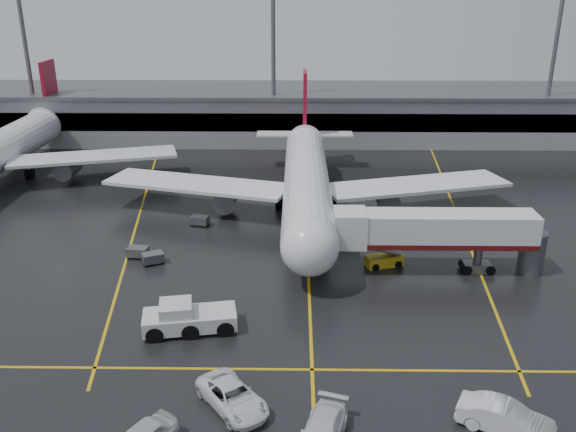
{
  "coord_description": "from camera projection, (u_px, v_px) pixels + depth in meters",
  "views": [
    {
      "loc": [
        -1.19,
        -58.11,
        25.56
      ],
      "look_at": [
        -2.0,
        -2.0,
        4.0
      ],
      "focal_mm": 37.73,
      "sensor_mm": 36.0,
      "label": 1
    }
  ],
  "objects": [
    {
      "name": "baggage_cart_c",
      "position": [
        200.0,
        220.0,
        68.31
      ],
      "size": [
        2.25,
        1.72,
        1.12
      ],
      "color": "#595B60",
      "rests_on": "ground"
    },
    {
      "name": "light_mast_right",
      "position": [
        554.0,
        58.0,
        96.87
      ],
      "size": [
        3.0,
        1.2,
        25.45
      ],
      "color": "#595B60",
      "rests_on": "ground"
    },
    {
      "name": "apron_line_right",
      "position": [
        456.0,
        212.0,
        72.48
      ],
      "size": [
        7.57,
        69.64,
        0.02
      ],
      "primitive_type": "cube",
      "rotation": [
        0.0,
        0.0,
        -0.1
      ],
      "color": "gold",
      "rests_on": "ground"
    },
    {
      "name": "apron_line_stop",
      "position": [
        312.0,
        370.0,
        42.86
      ],
      "size": [
        60.0,
        0.25,
        0.02
      ],
      "primitive_type": "cube",
      "color": "gold",
      "rests_on": "ground"
    },
    {
      "name": "light_mast_mid",
      "position": [
        273.0,
        58.0,
        97.47
      ],
      "size": [
        3.0,
        1.2,
        25.45
      ],
      "color": "#595B60",
      "rests_on": "ground"
    },
    {
      "name": "light_mast_left",
      "position": [
        27.0,
        57.0,
        98.01
      ],
      "size": [
        3.0,
        1.2,
        25.45
      ],
      "color": "#595B60",
      "rests_on": "ground"
    },
    {
      "name": "belt_loader",
      "position": [
        384.0,
        260.0,
        58.55
      ],
      "size": [
        3.82,
        2.48,
        2.24
      ],
      "color": "gold",
      "rests_on": "ground"
    },
    {
      "name": "service_van_b",
      "position": [
        322.0,
        432.0,
        35.71
      ],
      "size": [
        3.84,
        6.07,
        1.64
      ],
      "primitive_type": "imported",
      "rotation": [
        0.0,
        0.0,
        -0.3
      ],
      "color": "silver",
      "rests_on": "ground"
    },
    {
      "name": "main_airliner",
      "position": [
        306.0,
        179.0,
        70.94
      ],
      "size": [
        48.8,
        45.6,
        14.1
      ],
      "color": "silver",
      "rests_on": "ground"
    },
    {
      "name": "baggage_cart_b",
      "position": [
        138.0,
        252.0,
        60.25
      ],
      "size": [
        2.16,
        1.55,
        1.12
      ],
      "color": "#595B60",
      "rests_on": "ground"
    },
    {
      "name": "pushback_tractor",
      "position": [
        187.0,
        319.0,
        47.42
      ],
      "size": [
        7.64,
        4.21,
        2.59
      ],
      "color": "silver",
      "rests_on": "ground"
    },
    {
      "name": "service_van_c",
      "position": [
        506.0,
        418.0,
        36.67
      ],
      "size": [
        6.04,
        4.43,
        1.9
      ],
      "primitive_type": "imported",
      "rotation": [
        0.0,
        0.0,
        1.09
      ],
      "color": "silver",
      "rests_on": "ground"
    },
    {
      "name": "baggage_cart_a",
      "position": [
        153.0,
        258.0,
        58.93
      ],
      "size": [
        2.36,
        2.03,
        1.12
      ],
      "color": "#595B60",
      "rests_on": "ground"
    },
    {
      "name": "apron_line_left",
      "position": [
        141.0,
        210.0,
        72.99
      ],
      "size": [
        9.99,
        69.35,
        0.02
      ],
      "primitive_type": "cube",
      "rotation": [
        0.0,
        0.0,
        0.14
      ],
      "color": "gold",
      "rests_on": "ground"
    },
    {
      "name": "service_van_a",
      "position": [
        233.0,
        397.0,
        38.8
      ],
      "size": [
        5.64,
        6.26,
        1.62
      ],
      "primitive_type": "imported",
      "rotation": [
        0.0,
        0.0,
        0.65
      ],
      "color": "white",
      "rests_on": "ground"
    },
    {
      "name": "ground",
      "position": [
        307.0,
        245.0,
        63.39
      ],
      "size": [
        220.0,
        220.0,
        0.0
      ],
      "primitive_type": "plane",
      "color": "black",
      "rests_on": "ground"
    },
    {
      "name": "terminal",
      "position": [
        303.0,
        113.0,
        106.58
      ],
      "size": [
        122.0,
        19.0,
        8.6
      ],
      "color": "gray",
      "rests_on": "ground"
    },
    {
      "name": "jet_bridge",
      "position": [
        436.0,
        233.0,
        56.22
      ],
      "size": [
        19.9,
        3.4,
        6.05
      ],
      "color": "silver",
      "rests_on": "ground"
    },
    {
      "name": "apron_line_centre",
      "position": [
        307.0,
        245.0,
        63.39
      ],
      "size": [
        0.25,
        90.0,
        0.02
      ],
      "primitive_type": "cube",
      "color": "gold",
      "rests_on": "ground"
    }
  ]
}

